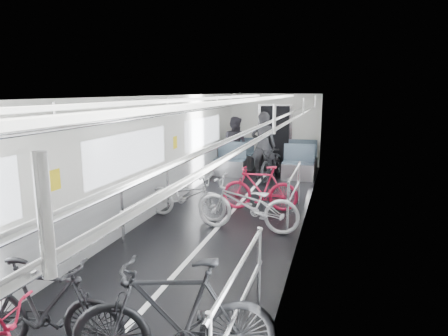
# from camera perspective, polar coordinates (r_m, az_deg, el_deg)

# --- Properties ---
(car_shell) EXTENTS (3.02, 14.01, 2.41)m
(car_shell) POSITION_cam_1_polar(r_m,az_deg,el_deg) (8.43, 1.68, 1.63)
(car_shell) COLOR black
(car_shell) RESTS_ON ground
(bike_left_mid) EXTENTS (1.65, 0.64, 0.96)m
(bike_left_mid) POSITION_cam_1_polar(r_m,az_deg,el_deg) (4.36, -24.25, -17.65)
(bike_left_mid) COLOR black
(bike_left_mid) RESTS_ON floor
(bike_left_far) EXTENTS (1.80, 0.82, 0.91)m
(bike_left_far) POSITION_cam_1_polar(r_m,az_deg,el_deg) (7.94, -5.45, -3.96)
(bike_left_far) COLOR #AAABAF
(bike_left_far) RESTS_ON floor
(bike_right_near) EXTENTS (1.88, 1.05, 1.09)m
(bike_right_near) POSITION_cam_1_polar(r_m,az_deg,el_deg) (3.75, -7.05, -20.48)
(bike_right_near) COLOR black
(bike_right_near) RESTS_ON floor
(bike_right_mid) EXTENTS (1.91, 0.72, 0.99)m
(bike_right_mid) POSITION_cam_1_polar(r_m,az_deg,el_deg) (7.19, 3.35, -5.21)
(bike_right_mid) COLOR silver
(bike_right_mid) RESTS_ON floor
(bike_right_far) EXTENTS (1.63, 0.60, 0.96)m
(bike_right_far) POSITION_cam_1_polar(r_m,az_deg,el_deg) (8.44, 5.17, -2.88)
(bike_right_far) COLOR #BD1737
(bike_right_far) RESTS_ON floor
(bike_aisle) EXTENTS (0.88, 1.92, 0.98)m
(bike_aisle) POSITION_cam_1_polar(r_m,az_deg,el_deg) (11.40, 6.91, 0.76)
(bike_aisle) COLOR black
(bike_aisle) RESTS_ON floor
(person_standing) EXTENTS (0.71, 0.47, 1.93)m
(person_standing) POSITION_cam_1_polar(r_m,az_deg,el_deg) (11.37, 5.63, 3.19)
(person_standing) COLOR black
(person_standing) RESTS_ON floor
(person_seated) EXTENTS (1.00, 0.88, 1.72)m
(person_seated) POSITION_cam_1_polar(r_m,az_deg,el_deg) (12.41, 1.53, 3.40)
(person_seated) COLOR #2F2C34
(person_seated) RESTS_ON floor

